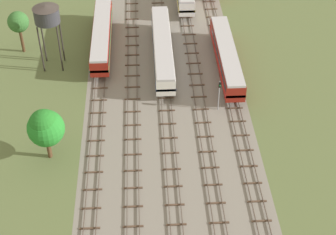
{
  "coord_description": "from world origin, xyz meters",
  "views": [
    {
      "loc": [
        -3.11,
        -26.02,
        49.38
      ],
      "look_at": [
        0.0,
        31.19,
        1.5
      ],
      "focal_mm": 57.3,
      "sensor_mm": 36.0,
      "label": 1
    }
  ],
  "objects": [
    {
      "name": "lineside_tree_1",
      "position": [
        -15.9,
        25.72,
        5.72
      ],
      "size": [
        3.73,
        3.73,
        7.65
      ],
      "color": "#4C331E",
      "rests_on": "ground"
    },
    {
      "name": "track_centre",
      "position": [
        4.99,
        57.0,
        0.14
      ],
      "size": [
        2.4,
        126.0,
        0.29
      ],
      "color": "#47382D",
      "rests_on": "ground"
    },
    {
      "name": "water_tower",
      "position": [
        -17.59,
        47.16,
        9.25
      ],
      "size": [
        4.1,
        4.1,
        10.89
      ],
      "color": "#2D2826",
      "rests_on": "ground"
    },
    {
      "name": "passenger_coach_centre_left_near",
      "position": [
        0.0,
        47.56,
        2.61
      ],
      "size": [
        2.96,
        22.0,
        3.8
      ],
      "color": "white",
      "rests_on": "ground"
    },
    {
      "name": "diesel_railcar_far_left_mid",
      "position": [
        -9.99,
        51.86,
        2.6
      ],
      "size": [
        2.96,
        20.5,
        3.8
      ],
      "color": "maroon",
      "rests_on": "ground"
    },
    {
      "name": "track_centre_left",
      "position": [
        0.0,
        57.0,
        0.14
      ],
      "size": [
        2.4,
        126.0,
        0.29
      ],
      "color": "#47382D",
      "rests_on": "ground"
    },
    {
      "name": "track_far_left",
      "position": [
        -9.99,
        57.0,
        0.14
      ],
      "size": [
        2.4,
        126.0,
        0.29
      ],
      "color": "#47382D",
      "rests_on": "ground"
    },
    {
      "name": "ballast_bed",
      "position": [
        0.0,
        56.0,
        0.0
      ],
      "size": [
        23.98,
        176.0,
        0.01
      ],
      "primitive_type": "cube",
      "color": "gray",
      "rests_on": "ground"
    },
    {
      "name": "signal_post_nearest",
      "position": [
        7.49,
        34.4,
        3.22
      ],
      "size": [
        0.28,
        0.47,
        5.04
      ],
      "color": "gray",
      "rests_on": "ground"
    },
    {
      "name": "diesel_railcar_centre_right_nearest",
      "position": [
        9.99,
        44.48,
        2.6
      ],
      "size": [
        2.96,
        20.5,
        3.8
      ],
      "color": "maroon",
      "rests_on": "ground"
    },
    {
      "name": "lineside_tree_0",
      "position": [
        -23.24,
        51.74,
        5.54
      ],
      "size": [
        3.47,
        3.47,
        7.36
      ],
      "color": "#4C331E",
      "rests_on": "ground"
    },
    {
      "name": "lineside_tree_2",
      "position": [
        -15.79,
        25.88,
        4.84
      ],
      "size": [
        4.8,
        4.8,
        7.25
      ],
      "color": "#4C331E",
      "rests_on": "ground"
    },
    {
      "name": "track_left",
      "position": [
        -4.99,
        57.0,
        0.14
      ],
      "size": [
        2.4,
        126.0,
        0.29
      ],
      "color": "#47382D",
      "rests_on": "ground"
    },
    {
      "name": "ground_plane",
      "position": [
        0.0,
        56.0,
        0.0
      ],
      "size": [
        480.0,
        480.0,
        0.0
      ],
      "primitive_type": "plane",
      "color": "#5B6B3D"
    },
    {
      "name": "track_centre_right",
      "position": [
        9.99,
        57.0,
        0.14
      ],
      "size": [
        2.4,
        126.0,
        0.29
      ],
      "color": "#47382D",
      "rests_on": "ground"
    }
  ]
}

